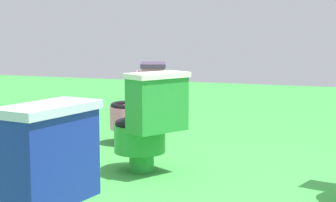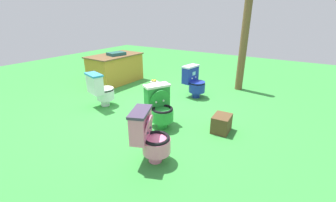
{
  "view_description": "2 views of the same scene",
  "coord_description": "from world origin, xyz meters",
  "px_view_note": "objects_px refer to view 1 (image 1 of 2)",
  "views": [
    {
      "loc": [
        2.96,
        0.92,
        1.02
      ],
      "look_at": [
        -0.43,
        -0.37,
        0.54
      ],
      "focal_mm": 57.72,
      "sensor_mm": 36.0,
      "label": 1
    },
    {
      "loc": [
        -3.39,
        -2.55,
        1.87
      ],
      "look_at": [
        -0.33,
        -0.6,
        0.42
      ],
      "focal_mm": 24.05,
      "sensor_mm": 36.0,
      "label": 2
    }
  ],
  "objects_px": {
    "toilet_pink": "(141,103)",
    "small_crate": "(0,154)",
    "toilet_green": "(148,122)",
    "toilet_blue": "(31,187)"
  },
  "relations": [
    {
      "from": "toilet_pink",
      "to": "small_crate",
      "type": "relative_size",
      "value": 2.05
    },
    {
      "from": "toilet_green",
      "to": "small_crate",
      "type": "bearing_deg",
      "value": 140.06
    },
    {
      "from": "toilet_pink",
      "to": "toilet_blue",
      "type": "distance_m",
      "value": 2.6
    },
    {
      "from": "toilet_green",
      "to": "toilet_blue",
      "type": "height_order",
      "value": "same"
    },
    {
      "from": "toilet_green",
      "to": "toilet_pink",
      "type": "height_order",
      "value": "same"
    },
    {
      "from": "toilet_green",
      "to": "toilet_blue",
      "type": "distance_m",
      "value": 1.64
    },
    {
      "from": "small_crate",
      "to": "toilet_green",
      "type": "bearing_deg",
      "value": 111.34
    },
    {
      "from": "toilet_green",
      "to": "toilet_pink",
      "type": "relative_size",
      "value": 1.0
    },
    {
      "from": "toilet_green",
      "to": "small_crate",
      "type": "distance_m",
      "value": 1.07
    },
    {
      "from": "toilet_pink",
      "to": "toilet_blue",
      "type": "relative_size",
      "value": 1.0
    }
  ]
}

